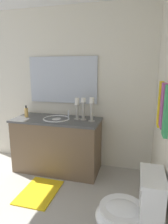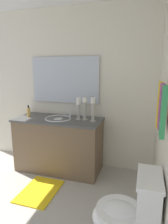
# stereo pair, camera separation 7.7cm
# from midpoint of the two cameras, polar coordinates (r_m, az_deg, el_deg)

# --- Properties ---
(floor) EXTENTS (2.46, 2.86, 0.02)m
(floor) POSITION_cam_midpoint_polar(r_m,az_deg,el_deg) (2.59, -17.09, -25.02)
(floor) COLOR #B2ADA3
(floor) RESTS_ON ground
(wall_left) EXTENTS (0.04, 2.86, 2.45)m
(wall_left) POSITION_cam_midpoint_polar(r_m,az_deg,el_deg) (3.18, -6.72, 6.62)
(wall_left) COLOR silver
(wall_left) RESTS_ON ground
(vanity_cabinet) EXTENTS (0.58, 1.31, 0.81)m
(vanity_cabinet) POSITION_cam_midpoint_polar(r_m,az_deg,el_deg) (3.08, -8.46, -9.33)
(vanity_cabinet) COLOR brown
(vanity_cabinet) RESTS_ON ground
(sink_basin) EXTENTS (0.40, 0.40, 0.24)m
(sink_basin) POSITION_cam_midpoint_polar(r_m,az_deg,el_deg) (2.96, -8.68, -2.71)
(sink_basin) COLOR white
(sink_basin) RESTS_ON vanity_cabinet
(mirror) EXTENTS (0.02, 1.11, 0.71)m
(mirror) POSITION_cam_midpoint_polar(r_m,az_deg,el_deg) (3.12, -6.97, 9.18)
(mirror) COLOR silver
(candle_holder_tall) EXTENTS (0.09, 0.09, 0.34)m
(candle_holder_tall) POSITION_cam_midpoint_polar(r_m,az_deg,el_deg) (2.74, 1.45, 0.91)
(candle_holder_tall) COLOR #B7B2A5
(candle_holder_tall) RESTS_ON vanity_cabinet
(candle_holder_short) EXTENTS (0.09, 0.09, 0.32)m
(candle_holder_short) POSITION_cam_midpoint_polar(r_m,az_deg,el_deg) (2.83, -0.98, 1.04)
(candle_holder_short) COLOR #B7B2A5
(candle_holder_short) RESTS_ON vanity_cabinet
(candle_holder_mid) EXTENTS (0.09, 0.09, 0.32)m
(candle_holder_mid) POSITION_cam_midpoint_polar(r_m,az_deg,el_deg) (2.85, -2.77, 1.17)
(candle_holder_mid) COLOR #B7B2A5
(candle_holder_mid) RESTS_ON vanity_cabinet
(soap_bottle) EXTENTS (0.06, 0.06, 0.18)m
(soap_bottle) POSITION_cam_midpoint_polar(r_m,az_deg,el_deg) (3.15, -17.07, -0.09)
(soap_bottle) COLOR #E5B259
(soap_bottle) RESTS_ON vanity_cabinet
(toilet) EXTENTS (0.39, 0.54, 0.75)m
(toilet) POSITION_cam_midpoint_polar(r_m,az_deg,el_deg) (1.87, 12.03, -27.02)
(toilet) COLOR white
(toilet) RESTS_ON ground
(towel_bar) EXTENTS (0.62, 0.02, 0.02)m
(towel_bar) POSITION_cam_midpoint_polar(r_m,az_deg,el_deg) (1.67, 21.81, 7.10)
(towel_bar) COLOR silver
(towel_near_vanity) EXTENTS (0.12, 0.03, 0.41)m
(towel_near_vanity) POSITION_cam_midpoint_polar(r_m,az_deg,el_deg) (1.89, 20.14, 2.11)
(towel_near_vanity) COLOR yellow
(towel_near_vanity) RESTS_ON towel_bar
(towel_center) EXTENTS (0.15, 0.03, 0.36)m
(towel_center) POSITION_cam_midpoint_polar(r_m,az_deg,el_deg) (1.69, 20.76, 1.73)
(towel_center) COLOR #A54C8C
(towel_center) RESTS_ON towel_bar
(towel_near_corner) EXTENTS (0.12, 0.03, 0.37)m
(towel_near_corner) POSITION_cam_midpoint_polar(r_m,az_deg,el_deg) (1.49, 21.47, 0.17)
(towel_near_corner) COLOR #389E59
(towel_near_corner) RESTS_ON towel_bar
(bath_mat) EXTENTS (0.60, 0.44, 0.02)m
(bath_mat) POSITION_cam_midpoint_polar(r_m,az_deg,el_deg) (2.77, -13.70, -21.61)
(bath_mat) COLOR yellow
(bath_mat) RESTS_ON ground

